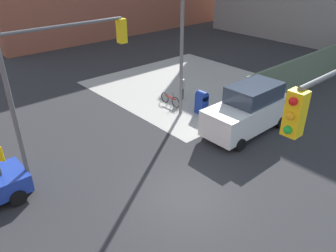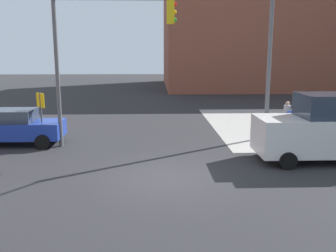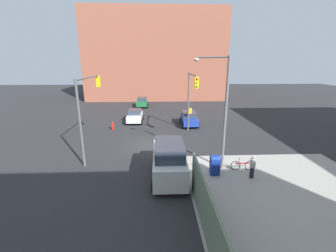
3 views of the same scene
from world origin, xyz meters
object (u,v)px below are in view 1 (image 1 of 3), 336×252
van_white_delivery (249,109)px  bicycle_leaning_on_fence (170,100)px  traffic_signal_nw_corner (61,74)px  mailbox_blue (202,102)px  street_lamp_corner (183,38)px  pedestrian_crossing (182,87)px

van_white_delivery → bicycle_leaning_on_fence: 5.54m
traffic_signal_nw_corner → mailbox_blue: (8.69, 0.50, -3.86)m
van_white_delivery → bicycle_leaning_on_fence: van_white_delivery is taller
traffic_signal_nw_corner → street_lamp_corner: bearing=7.6°
mailbox_blue → van_white_delivery: bearing=-85.3°
pedestrian_crossing → bicycle_leaning_on_fence: 1.31m
street_lamp_corner → bicycle_leaning_on_fence: (0.62, 1.70, -4.35)m
traffic_signal_nw_corner → pedestrian_crossing: bearing=17.3°
street_lamp_corner → bicycle_leaning_on_fence: size_ratio=4.57×
mailbox_blue → bicycle_leaning_on_fence: bearing=105.3°
bicycle_leaning_on_fence → street_lamp_corner: bearing=-110.0°
traffic_signal_nw_corner → bicycle_leaning_on_fence: size_ratio=3.71×
pedestrian_crossing → bicycle_leaning_on_fence: pedestrian_crossing is taller
van_white_delivery → bicycle_leaning_on_fence: (-0.86, 5.40, -0.93)m
van_white_delivery → pedestrian_crossing: (0.34, 5.60, -0.45)m
pedestrian_crossing → bicycle_leaning_on_fence: size_ratio=0.92×
van_white_delivery → pedestrian_crossing: size_ratio=3.37×
bicycle_leaning_on_fence → mailbox_blue: bearing=-74.7°
traffic_signal_nw_corner → van_white_delivery: size_ratio=1.20×
street_lamp_corner → pedestrian_crossing: bearing=46.3°
street_lamp_corner → bicycle_leaning_on_fence: street_lamp_corner is taller
traffic_signal_nw_corner → street_lamp_corner: (7.47, 1.00, 0.08)m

